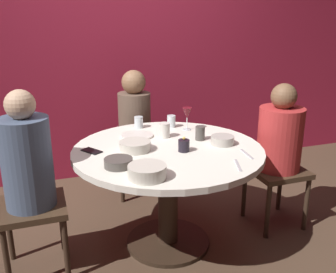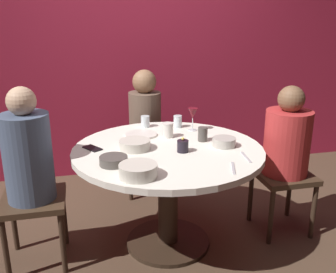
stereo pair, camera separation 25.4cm
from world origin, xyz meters
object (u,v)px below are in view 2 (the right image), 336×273
seated_diner_right (287,144)px  bowl_serving_large (224,142)px  cup_center_front (178,122)px  dinner_plate (141,135)px  cup_by_right_diner (203,134)px  candle_holder (183,146)px  cell_phone (92,148)px  bowl_sauce_side (138,171)px  dining_table (168,170)px  seated_diner_back (145,118)px  bowl_small_white (114,161)px  bowl_salad_center (135,145)px  wine_glass (193,114)px  seated_diner_left (28,160)px  cup_near_candle (145,122)px  cup_by_left_diner (168,130)px

seated_diner_right → bowl_serving_large: size_ratio=7.05×
bowl_serving_large → cup_center_front: (-0.20, 0.50, 0.02)m
seated_diner_right → dinner_plate: 1.07m
seated_diner_right → cup_by_right_diner: size_ratio=11.28×
candle_holder → cell_phone: bearing=161.4°
dinner_plate → bowl_sauce_side: (-0.13, -0.73, 0.03)m
dining_table → seated_diner_right: bearing=0.0°
dining_table → seated_diner_back: (0.00, 0.91, 0.13)m
dining_table → bowl_small_white: bearing=-150.6°
cell_phone → bowl_salad_center: bearing=-47.5°
dining_table → wine_glass: (0.27, 0.34, 0.29)m
seated_diner_back → bowl_sauce_side: size_ratio=5.31×
seated_diner_right → bowl_sauce_side: bearing=20.2°
seated_diner_left → seated_diner_back: bearing=45.4°
seated_diner_back → cup_near_candle: (-0.06, -0.39, 0.07)m
bowl_small_white → cup_near_candle: (0.32, 0.74, 0.02)m
seated_diner_back → wine_glass: bearing=25.9°
candle_holder → bowl_sauce_side: 0.47m
wine_glass → dining_table: bearing=-128.5°
cell_phone → cup_by_left_diner: bearing=-19.7°
seated_diner_right → cup_center_front: bearing=-32.7°
seated_diner_left → cell_phone: size_ratio=8.53×
cell_phone → cup_by_right_diner: size_ratio=1.40×
cell_phone → cup_center_front: 0.77m
bowl_salad_center → candle_holder: bearing=-22.4°
seated_diner_right → wine_glass: size_ratio=6.39×
dinner_plate → cup_by_left_diner: cup_by_left_diner is taller
cell_phone → bowl_sauce_side: 0.57m
cell_phone → cup_near_candle: 0.61m
seated_diner_left → cell_phone: (0.40, 0.10, 0.01)m
cup_by_right_diner → seated_diner_back: bearing=108.2°
dinner_plate → bowl_sauce_side: 0.74m
cell_phone → seated_diner_right: bearing=-37.1°
cup_near_candle → cup_by_right_diner: cup_by_right_diner is taller
cup_by_right_diner → cup_center_front: size_ratio=1.05×
bowl_serving_large → cup_by_left_diner: cup_by_left_diner is taller
bowl_small_white → cup_by_right_diner: size_ratio=1.70×
cup_by_left_diner → candle_holder: bearing=-85.5°
dinner_plate → cup_center_front: cup_center_front is taller
dining_table → bowl_salad_center: size_ratio=6.22×
dining_table → candle_holder: 0.24m
seated_diner_back → bowl_small_white: (-0.38, -1.12, 0.06)m
candle_holder → dinner_plate: size_ratio=0.43×
dinner_plate → bowl_small_white: bearing=-115.6°
seated_diner_back → seated_diner_right: bearing=44.3°
wine_glass → dinner_plate: bearing=-174.8°
cell_phone → cup_center_front: bearing=-5.5°
wine_glass → candle_holder: bearing=-114.2°
dining_table → wine_glass: size_ratio=7.30×
candle_holder → bowl_small_white: size_ratio=0.59×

